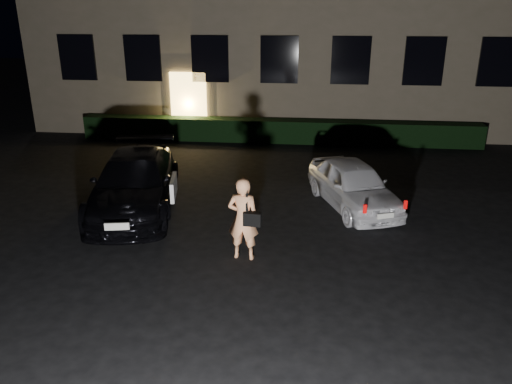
# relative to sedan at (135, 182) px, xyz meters

# --- Properties ---
(ground) EXTENTS (80.00, 80.00, 0.00)m
(ground) POSITION_rel_sedan_xyz_m (3.12, -3.45, -0.70)
(ground) COLOR black
(ground) RESTS_ON ground
(hedge) EXTENTS (15.00, 0.70, 0.85)m
(hedge) POSITION_rel_sedan_xyz_m (3.12, 7.05, -0.27)
(hedge) COLOR black
(hedge) RESTS_ON ground
(sedan) EXTENTS (2.79, 5.07, 1.39)m
(sedan) POSITION_rel_sedan_xyz_m (0.00, 0.00, 0.00)
(sedan) COLOR black
(sedan) RESTS_ON ground
(hatch) EXTENTS (2.57, 3.80, 1.20)m
(hatch) POSITION_rel_sedan_xyz_m (5.49, 0.71, -0.10)
(hatch) COLOR white
(hatch) RESTS_ON ground
(man) EXTENTS (0.72, 0.47, 1.73)m
(man) POSITION_rel_sedan_xyz_m (3.08, -2.36, 0.17)
(man) COLOR #FFAA72
(man) RESTS_ON ground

